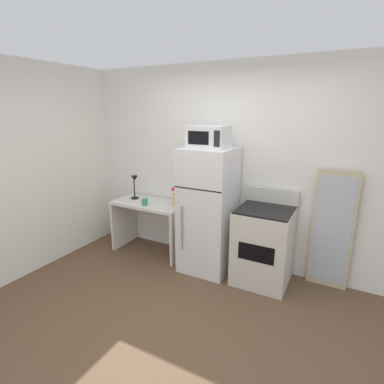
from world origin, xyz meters
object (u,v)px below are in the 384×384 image
(desk_lamp, at_px, (135,183))
(leaning_mirror, at_px, (332,230))
(desk, at_px, (151,218))
(spray_bottle, at_px, (175,198))
(oven_range, at_px, (263,245))
(microwave, at_px, (209,137))
(coffee_mug, at_px, (145,202))
(refrigerator, at_px, (208,210))

(desk_lamp, height_order, leaning_mirror, leaning_mirror)
(desk_lamp, relative_size, leaning_mirror, 0.25)
(desk, height_order, spray_bottle, spray_bottle)
(spray_bottle, height_order, oven_range, oven_range)
(microwave, xyz_separation_m, leaning_mirror, (1.43, 0.29, -1.01))
(desk_lamp, height_order, microwave, microwave)
(coffee_mug, height_order, leaning_mirror, leaning_mirror)
(spray_bottle, distance_m, coffee_mug, 0.42)
(microwave, bearing_deg, refrigerator, 90.32)
(spray_bottle, bearing_deg, oven_range, -4.09)
(desk, height_order, coffee_mug, coffee_mug)
(refrigerator, height_order, leaning_mirror, refrigerator)
(desk, bearing_deg, leaning_mirror, 5.47)
(leaning_mirror, bearing_deg, microwave, -168.50)
(desk, distance_m, refrigerator, 0.98)
(oven_range, bearing_deg, refrigerator, -178.91)
(desk, relative_size, oven_range, 0.96)
(coffee_mug, distance_m, refrigerator, 0.92)
(refrigerator, relative_size, leaning_mirror, 1.13)
(spray_bottle, relative_size, coffee_mug, 2.62)
(desk, bearing_deg, coffee_mug, -82.08)
(coffee_mug, relative_size, refrigerator, 0.06)
(refrigerator, bearing_deg, oven_range, 1.09)
(coffee_mug, bearing_deg, oven_range, 4.12)
(desk, height_order, leaning_mirror, leaning_mirror)
(desk, height_order, refrigerator, refrigerator)
(spray_bottle, bearing_deg, desk, -170.65)
(oven_range, xyz_separation_m, leaning_mirror, (0.71, 0.26, 0.23))
(desk_lamp, bearing_deg, refrigerator, -3.39)
(microwave, bearing_deg, desk_lamp, 175.62)
(spray_bottle, height_order, refrigerator, refrigerator)
(desk_lamp, distance_m, spray_bottle, 0.68)
(desk_lamp, xyz_separation_m, leaning_mirror, (2.64, 0.20, -0.29))
(refrigerator, relative_size, oven_range, 1.44)
(desk, height_order, oven_range, oven_range)
(refrigerator, xyz_separation_m, leaning_mirror, (1.43, 0.27, -0.09))
(desk, xyz_separation_m, spray_bottle, (0.38, 0.06, 0.33))
(microwave, relative_size, leaning_mirror, 0.33)
(microwave, height_order, leaning_mirror, microwave)
(coffee_mug, xyz_separation_m, microwave, (0.92, 0.08, 0.91))
(coffee_mug, bearing_deg, spray_bottle, 30.27)
(refrigerator, bearing_deg, leaning_mirror, 10.68)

